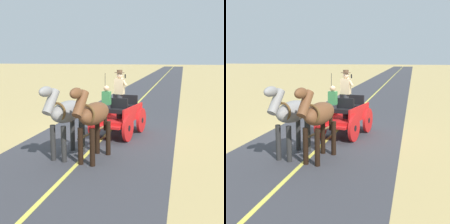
{
  "view_description": "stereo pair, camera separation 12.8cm",
  "coord_description": "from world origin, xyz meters",
  "views": [
    {
      "loc": [
        -2.82,
        11.68,
        3.0
      ],
      "look_at": [
        -0.47,
        1.3,
        1.1
      ],
      "focal_mm": 50.62,
      "sensor_mm": 36.0,
      "label": 1
    },
    {
      "loc": [
        -2.94,
        11.65,
        3.0
      ],
      "look_at": [
        -0.47,
        1.3,
        1.1
      ],
      "focal_mm": 50.62,
      "sensor_mm": 36.0,
      "label": 2
    }
  ],
  "objects": [
    {
      "name": "ground_plane",
      "position": [
        0.0,
        0.0,
        0.0
      ],
      "size": [
        200.0,
        200.0,
        0.0
      ],
      "primitive_type": "plane",
      "color": "tan"
    },
    {
      "name": "road_surface",
      "position": [
        0.0,
        0.0,
        0.0
      ],
      "size": [
        5.24,
        160.0,
        0.01
      ],
      "primitive_type": "cube",
      "color": "#38383D",
      "rests_on": "ground"
    },
    {
      "name": "road_centre_stripe",
      "position": [
        0.0,
        0.0,
        0.01
      ],
      "size": [
        0.12,
        160.0,
        0.0
      ],
      "primitive_type": "cube",
      "color": "#DBCC4C",
      "rests_on": "road_surface"
    },
    {
      "name": "horse_drawn_carriage",
      "position": [
        -0.46,
        0.18,
        0.82
      ],
      "size": [
        1.82,
        4.51,
        2.5
      ],
      "color": "red",
      "rests_on": "ground"
    },
    {
      "name": "horse_near_side",
      "position": [
        -0.36,
        3.24,
        1.32
      ],
      "size": [
        0.82,
        2.15,
        2.21
      ],
      "color": "brown",
      "rests_on": "ground"
    },
    {
      "name": "horse_off_side",
      "position": [
        0.52,
        3.08,
        1.32
      ],
      "size": [
        0.85,
        2.15,
        2.21
      ],
      "color": "gray",
      "rests_on": "ground"
    }
  ]
}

